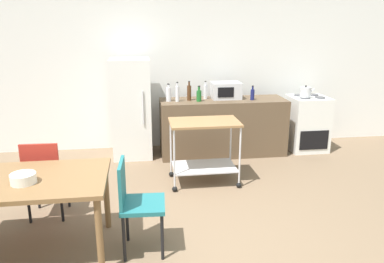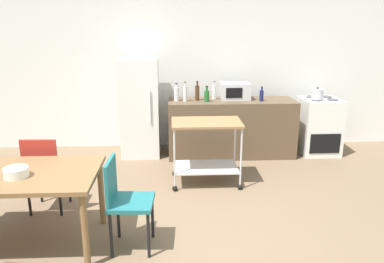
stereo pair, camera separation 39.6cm
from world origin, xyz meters
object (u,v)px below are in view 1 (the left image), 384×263
(bottle_sesame_oil, at_px, (177,93))
(bottle_wine, at_px, (199,95))
(refrigerator, at_px, (131,109))
(bottle_soda, at_px, (169,94))
(stove_oven, at_px, (307,123))
(fruit_bowl, at_px, (23,178))
(kettle, at_px, (306,92))
(bottle_sparkling_water, at_px, (252,94))
(chair_teal, at_px, (136,200))
(microwave, at_px, (226,90))
(kitchen_cart, at_px, (204,142))
(bottle_vinegar, at_px, (205,91))
(bottle_olive_oil, at_px, (189,92))
(dining_table, at_px, (22,187))
(chair_red, at_px, (45,174))

(bottle_sesame_oil, relative_size, bottle_wine, 1.25)
(refrigerator, relative_size, bottle_soda, 5.63)
(stove_oven, height_order, bottle_soda, bottle_soda)
(bottle_soda, xyz_separation_m, fruit_bowl, (-1.46, -2.60, -0.22))
(bottle_wine, distance_m, fruit_bowl, 3.18)
(kettle, bearing_deg, bottle_soda, 178.28)
(stove_oven, relative_size, bottle_sparkling_water, 4.07)
(chair_teal, xyz_separation_m, microwave, (1.45, 2.68, 0.51))
(kitchen_cart, bearing_deg, bottle_wine, 84.85)
(bottle_sesame_oil, relative_size, bottle_vinegar, 1.06)
(stove_oven, bearing_deg, bottle_olive_oil, -179.76)
(dining_table, relative_size, chair_teal, 1.69)
(stove_oven, distance_m, bottle_wine, 1.94)
(dining_table, xyz_separation_m, microwave, (2.44, 2.60, 0.36))
(bottle_wine, height_order, kettle, bottle_wine)
(dining_table, distance_m, chair_teal, 1.01)
(bottle_sesame_oil, distance_m, kettle, 2.07)
(dining_table, height_order, kettle, kettle)
(bottle_olive_oil, relative_size, bottle_vinegar, 1.06)
(chair_red, height_order, stove_oven, stove_oven)
(chair_red, distance_m, kitchen_cart, 1.99)
(refrigerator, xyz_separation_m, microwave, (1.51, -0.01, 0.25))
(refrigerator, relative_size, bottle_sesame_oil, 5.12)
(dining_table, height_order, microwave, microwave)
(bottle_sesame_oil, bearing_deg, fruit_bowl, -121.88)
(fruit_bowl, bearing_deg, refrigerator, 71.98)
(dining_table, relative_size, fruit_bowl, 7.01)
(refrigerator, xyz_separation_m, kettle, (2.78, -0.18, 0.23))
(bottle_soda, xyz_separation_m, bottle_wine, (0.46, -0.07, -0.02))
(microwave, bearing_deg, chair_red, -141.63)
(bottle_sesame_oil, bearing_deg, dining_table, -123.77)
(refrigerator, height_order, bottle_soda, refrigerator)
(dining_table, bearing_deg, bottle_olive_oil, 53.89)
(bottle_sesame_oil, height_order, bottle_vinegar, bottle_sesame_oil)
(stove_oven, bearing_deg, dining_table, -146.59)
(refrigerator, bearing_deg, bottle_vinegar, -0.10)
(dining_table, xyz_separation_m, bottle_wine, (1.98, 2.43, 0.32))
(stove_oven, xyz_separation_m, kettle, (-0.12, -0.10, 0.55))
(kitchen_cart, bearing_deg, microwave, 65.14)
(stove_oven, bearing_deg, kitchen_cart, -149.84)
(refrigerator, relative_size, kettle, 6.47)
(bottle_wine, distance_m, kettle, 1.74)
(stove_oven, height_order, fruit_bowl, stove_oven)
(bottle_soda, bearing_deg, bottle_sparkling_water, -3.26)
(bottle_wine, xyz_separation_m, bottle_sparkling_water, (0.85, -0.01, -0.00))
(bottle_soda, bearing_deg, bottle_sesame_oil, -13.93)
(bottle_soda, relative_size, bottle_vinegar, 0.96)
(stove_oven, xyz_separation_m, kitchen_cart, (-1.95, -1.13, 0.12))
(refrigerator, bearing_deg, fruit_bowl, -108.02)
(bottle_soda, bearing_deg, microwave, 6.15)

